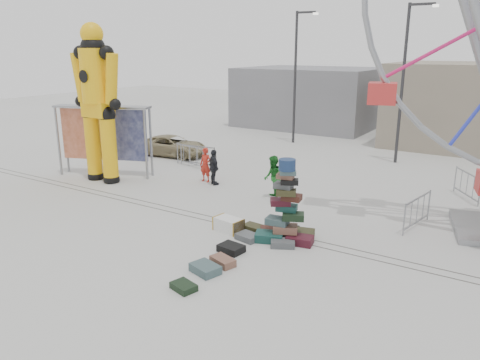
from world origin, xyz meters
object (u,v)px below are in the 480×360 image
Objects in this scene: barricade_wheel_front at (417,212)px; pedestrian_green at (273,178)px; parked_suv at (172,146)px; barricade_dummy_a at (128,150)px; barricade_wheel_back at (467,186)px; steamer_trunk at (228,225)px; banner_scaffold at (103,124)px; lamp_post_left at (297,71)px; barricade_dummy_b at (190,156)px; barricade_dummy_c at (198,156)px; lamp_post_right at (405,76)px; pedestrian_black at (214,167)px; suitcase_tower at (285,218)px; crash_test_dummy at (97,98)px; pedestrian_red at (206,165)px.

pedestrian_green is at bearing 98.79° from barricade_wheel_front.
parked_suv is at bearing -151.58° from pedestrian_green.
barricade_dummy_a and barricade_wheel_back have the same top height.
banner_scaffold is at bearing 171.20° from steamer_trunk.
barricade_wheel_back is at bearing 1.50° from barricade_dummy_a.
pedestrian_green is 9.36m from parked_suv.
banner_scaffold is (-4.10, -12.00, -2.00)m from lamp_post_left.
pedestrian_green reaches higher than barricade_wheel_back.
pedestrian_green is at bearing -16.97° from barricade_dummy_a.
barricade_wheel_front is at bearing -1.12° from barricade_dummy_b.
barricade_dummy_a is at bearing -120.88° from lamp_post_left.
lamp_post_left is at bearing 52.44° from barricade_wheel_front.
barricade_dummy_a is 1.00× the size of barricade_dummy_c.
pedestrian_green is at bearing -106.61° from lamp_post_right.
lamp_post_right is 1.77× the size of banner_scaffold.
barricade_dummy_b is 3.58m from pedestrian_black.
barricade_wheel_back reaches higher than steamer_trunk.
barricade_dummy_a is at bearing -150.11° from lamp_post_right.
lamp_post_right reaches higher than banner_scaffold.
barricade_dummy_b is 1.00× the size of barricade_wheel_front.
lamp_post_right reaches higher than suitcase_tower.
lamp_post_left is at bearing 52.32° from barricade_dummy_a.
barricade_dummy_b is 1.00× the size of barricade_dummy_c.
pedestrian_black is 6.41m from parked_suv.
barricade_wheel_back is (4.26, 7.67, -0.19)m from suitcase_tower.
lamp_post_left reaches higher than banner_scaffold.
crash_test_dummy is 9.19m from steamer_trunk.
lamp_post_left is at bearing -50.20° from pedestrian_black.
banner_scaffold is 5.72m from pedestrian_black.
crash_test_dummy reaches higher than barricade_dummy_c.
steamer_trunk is at bearing -52.21° from barricade_dummy_c.
lamp_post_right reaches higher than pedestrian_green.
steamer_trunk is at bearing -32.54° from barricade_dummy_b.
crash_test_dummy is 3.58× the size of barricade_dummy_a.
pedestrian_green is (-6.61, -4.16, 0.33)m from barricade_wheel_back.
barricade_dummy_c is (2.65, 3.68, -1.94)m from banner_scaffold.
barricade_wheel_front is at bearing -48.15° from lamp_post_left.
barricade_dummy_c is 1.00× the size of barricade_wheel_back.
barricade_dummy_a is at bearing -115.37° from barricade_wheel_back.
pedestrian_red is at bearing -127.52° from lamp_post_right.
pedestrian_green reaches higher than barricade_dummy_b.
lamp_post_left is (-7.00, 2.00, 0.00)m from lamp_post_right.
crash_test_dummy is at bearing 107.59° from barricade_wheel_front.
steamer_trunk is 0.24× the size of parked_suv.
pedestrian_black is at bearing -102.44° from barricade_wheel_back.
banner_scaffold is 2.26× the size of barricade_wheel_back.
pedestrian_green is at bearing -14.62° from banner_scaffold.
pedestrian_green is (-2.35, 3.52, 0.14)m from suitcase_tower.
barricade_dummy_a is 1.00× the size of barricade_wheel_front.
parked_suv is (-10.87, 7.38, -0.18)m from suitcase_tower.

